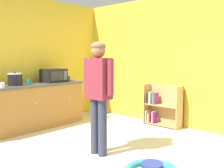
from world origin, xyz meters
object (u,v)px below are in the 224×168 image
kitchen_counter (27,107)px  microwave (54,75)px  bookshelf (161,107)px  yellow_cup (61,78)px  white_cup (2,85)px  standing_person (98,87)px  crock_pot (15,79)px  teal_cup (29,81)px  green_cup (69,78)px

kitchen_counter → microwave: size_ratio=4.97×
kitchen_counter → microwave: bearing=88.9°
bookshelf → yellow_cup: yellow_cup is taller
microwave → white_cup: microwave is taller
standing_person → microwave: standing_person is taller
standing_person → bookshelf: bearing=95.8°
white_cup → yellow_cup: 1.56m
crock_pot → teal_cup: size_ratio=2.86×
teal_cup → green_cup: same height
standing_person → kitchen_counter: bearing=-179.7°
crock_pot → white_cup: 0.37m
yellow_cup → standing_person: bearing=-23.6°
white_cup → teal_cup: size_ratio=1.00×
kitchen_counter → teal_cup: bearing=117.5°
kitchen_counter → yellow_cup: size_ratio=25.13×
kitchen_counter → standing_person: bearing=0.3°
yellow_cup → kitchen_counter: bearing=-80.2°
microwave → yellow_cup: size_ratio=5.05×
crock_pot → green_cup: bearing=92.5°
standing_person → green_cup: standing_person is taller
kitchen_counter → microwave: microwave is taller
kitchen_counter → yellow_cup: (-0.16, 0.96, 0.50)m
bookshelf → standing_person: standing_person is taller
bookshelf → crock_pot: 2.98m
standing_person → white_cup: 1.91m
bookshelf → microwave: bearing=-141.4°
microwave → green_cup: size_ratio=5.05×
kitchen_counter → green_cup: 1.19m
kitchen_counter → bookshelf: size_ratio=2.81×
crock_pot → bookshelf: bearing=52.3°
microwave → teal_cup: 0.56m
bookshelf → teal_cup: size_ratio=8.95×
standing_person → crock_pot: standing_person is taller
crock_pot → kitchen_counter: bearing=93.4°
white_cup → bookshelf: bearing=58.5°
bookshelf → white_cup: 3.14m
crock_pot → teal_cup: bearing=100.8°
kitchen_counter → green_cup: size_ratio=25.13×
green_cup → bookshelf: bearing=28.2°
standing_person → crock_pot: (-1.99, -0.24, 0.01)m
yellow_cup → teal_cup: bearing=-82.3°
teal_cup → microwave: bearing=83.8°
bookshelf → kitchen_counter: bearing=-131.0°
standing_person → white_cup: size_ratio=17.45×
microwave → yellow_cup: (-0.18, 0.31, -0.09)m
bookshelf → standing_person: (0.21, -2.06, 0.62)m
bookshelf → microwave: microwave is taller
bookshelf → standing_person: 2.16m
standing_person → white_cup: (-1.82, -0.57, -0.05)m
kitchen_counter → standing_person: size_ratio=1.44×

